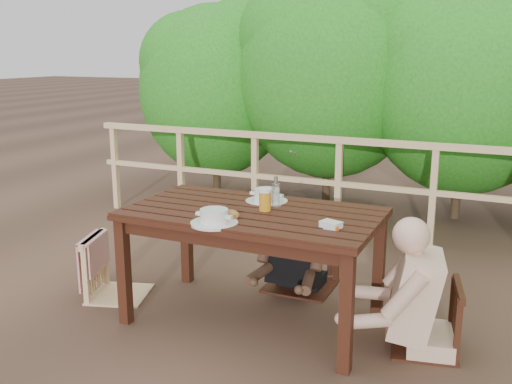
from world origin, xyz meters
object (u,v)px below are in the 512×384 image
at_px(table, 253,267).
at_px(woman, 303,211).
at_px(diner_right, 437,243).
at_px(butter_tub, 331,226).
at_px(soup_near, 214,217).
at_px(chair_left, 117,241).
at_px(beer_glass, 265,201).
at_px(chair_right, 428,287).
at_px(bottle, 276,194).
at_px(soup_far, 267,196).
at_px(bread_roll, 231,215).
at_px(chair_far, 302,224).

distance_m(table, woman, 0.74).
xyz_separation_m(diner_right, butter_tub, (-0.59, -0.23, 0.10)).
xyz_separation_m(woman, soup_near, (-0.21, -1.05, 0.20)).
distance_m(chair_left, beer_glass, 1.24).
distance_m(chair_right, butter_tub, 0.72).
height_order(table, bottle, bottle).
bearing_deg(beer_glass, woman, 87.55).
relative_size(diner_right, soup_far, 4.65).
bearing_deg(butter_tub, diner_right, 39.51).
relative_size(bread_roll, butter_tub, 0.93).
height_order(table, beer_glass, beer_glass).
relative_size(bread_roll, beer_glass, 0.70).
distance_m(chair_right, bottle, 1.13).
bearing_deg(diner_right, chair_far, 49.64).
bearing_deg(soup_near, butter_tub, 15.65).
xyz_separation_m(chair_right, soup_near, (-1.25, -0.43, 0.41)).
relative_size(table, beer_glass, 10.21).
height_order(chair_left, diner_right, diner_right).
distance_m(woman, soup_far, 0.49).
relative_size(chair_far, chair_right, 1.25).
bearing_deg(diner_right, soup_far, 69.60).
relative_size(bottle, butter_tub, 1.91).
xyz_separation_m(chair_far, bread_roll, (-0.16, -0.90, 0.29)).
relative_size(chair_right, bottle, 3.50).
relative_size(diner_right, beer_glass, 8.52).
bearing_deg(beer_glass, diner_right, 2.59).
relative_size(chair_left, chair_right, 1.06).
xyz_separation_m(woman, bottle, (0.02, -0.60, 0.27)).
height_order(woman, beer_glass, woman).
distance_m(soup_far, butter_tub, 0.74).
bearing_deg(butter_tub, chair_right, 40.56).
bearing_deg(butter_tub, beer_glass, 178.00).
distance_m(bread_roll, butter_tub, 0.64).
relative_size(chair_right, soup_near, 2.80).
bearing_deg(chair_far, chair_right, -30.56).
bearing_deg(chair_right, beer_glass, -98.46).
bearing_deg(soup_far, butter_tub, -35.31).
bearing_deg(table, chair_left, -177.04).
distance_m(soup_far, bread_roll, 0.49).
bearing_deg(diner_right, woman, 48.84).
bearing_deg(table, diner_right, 3.75).
bearing_deg(bread_roll, table, 76.29).
xyz_separation_m(beer_glass, butter_tub, (0.51, -0.18, -0.06)).
height_order(chair_left, soup_far, chair_left).
bearing_deg(table, bottle, 39.20).
xyz_separation_m(soup_far, bread_roll, (-0.03, -0.49, -0.02)).
distance_m(woman, diner_right, 1.24).
height_order(chair_far, chair_right, chair_far).
relative_size(chair_right, beer_glass, 5.06).
relative_size(chair_right, bread_roll, 7.20).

